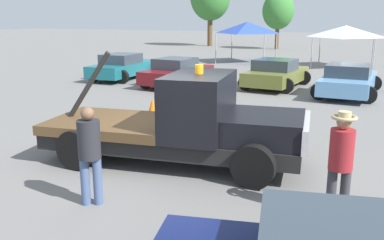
{
  "coord_description": "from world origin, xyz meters",
  "views": [
    {
      "loc": [
        4.24,
        -8.37,
        3.3
      ],
      "look_at": [
        0.5,
        0.0,
        1.05
      ],
      "focal_mm": 40.0,
      "sensor_mm": 36.0,
      "label": 1
    }
  ],
  "objects_px": {
    "canopy_tent_white": "(346,31)",
    "parked_car_skyblue": "(348,80)",
    "person_near_truck": "(341,156)",
    "person_at_hood": "(89,149)",
    "canopy_tent_blue": "(247,28)",
    "traffic_cone": "(153,107)",
    "parked_car_teal": "(123,67)",
    "parked_car_maroon": "(177,72)",
    "tree_left": "(278,11)",
    "tow_truck": "(187,125)",
    "parked_car_olive": "(276,74)"
  },
  "relations": [
    {
      "from": "parked_car_skyblue",
      "to": "parked_car_teal",
      "type": "bearing_deg",
      "value": 90.67
    },
    {
      "from": "person_near_truck",
      "to": "canopy_tent_white",
      "type": "relative_size",
      "value": 0.5
    },
    {
      "from": "person_at_hood",
      "to": "parked_car_teal",
      "type": "distance_m",
      "value": 15.81
    },
    {
      "from": "canopy_tent_blue",
      "to": "traffic_cone",
      "type": "relative_size",
      "value": 6.39
    },
    {
      "from": "parked_car_maroon",
      "to": "tow_truck",
      "type": "bearing_deg",
      "value": -147.89
    },
    {
      "from": "parked_car_maroon",
      "to": "canopy_tent_blue",
      "type": "xyz_separation_m",
      "value": [
        -0.05,
        11.51,
        1.81
      ]
    },
    {
      "from": "parked_car_olive",
      "to": "tree_left",
      "type": "height_order",
      "value": "tree_left"
    },
    {
      "from": "parked_car_skyblue",
      "to": "canopy_tent_white",
      "type": "height_order",
      "value": "canopy_tent_white"
    },
    {
      "from": "canopy_tent_white",
      "to": "parked_car_skyblue",
      "type": "bearing_deg",
      "value": -83.89
    },
    {
      "from": "tree_left",
      "to": "person_at_hood",
      "type": "bearing_deg",
      "value": -81.74
    },
    {
      "from": "canopy_tent_blue",
      "to": "canopy_tent_white",
      "type": "bearing_deg",
      "value": -2.42
    },
    {
      "from": "person_at_hood",
      "to": "parked_car_olive",
      "type": "xyz_separation_m",
      "value": [
        -0.0,
        14.02,
        -0.38
      ]
    },
    {
      "from": "parked_car_teal",
      "to": "canopy_tent_white",
      "type": "distance_m",
      "value": 14.61
    },
    {
      "from": "person_near_truck",
      "to": "person_at_hood",
      "type": "bearing_deg",
      "value": 91.93
    },
    {
      "from": "parked_car_teal",
      "to": "canopy_tent_white",
      "type": "relative_size",
      "value": 1.3
    },
    {
      "from": "traffic_cone",
      "to": "tree_left",
      "type": "bearing_deg",
      "value": 95.37
    },
    {
      "from": "tree_left",
      "to": "traffic_cone",
      "type": "xyz_separation_m",
      "value": [
        2.88,
        -30.63,
        -3.46
      ]
    },
    {
      "from": "canopy_tent_blue",
      "to": "tree_left",
      "type": "distance_m",
      "value": 13.4
    },
    {
      "from": "canopy_tent_white",
      "to": "tree_left",
      "type": "height_order",
      "value": "tree_left"
    },
    {
      "from": "person_near_truck",
      "to": "tree_left",
      "type": "height_order",
      "value": "tree_left"
    },
    {
      "from": "person_at_hood",
      "to": "parked_car_skyblue",
      "type": "height_order",
      "value": "person_at_hood"
    },
    {
      "from": "tree_left",
      "to": "parked_car_skyblue",
      "type": "bearing_deg",
      "value": -70.2
    },
    {
      "from": "tow_truck",
      "to": "parked_car_teal",
      "type": "relative_size",
      "value": 1.31
    },
    {
      "from": "canopy_tent_blue",
      "to": "traffic_cone",
      "type": "xyz_separation_m",
      "value": [
        1.95,
        -17.32,
        -2.2
      ]
    },
    {
      "from": "tow_truck",
      "to": "parked_car_teal",
      "type": "bearing_deg",
      "value": 120.66
    },
    {
      "from": "person_near_truck",
      "to": "parked_car_maroon",
      "type": "xyz_separation_m",
      "value": [
        -8.5,
        11.35,
        -0.43
      ]
    },
    {
      "from": "person_near_truck",
      "to": "canopy_tent_white",
      "type": "height_order",
      "value": "canopy_tent_white"
    },
    {
      "from": "person_at_hood",
      "to": "canopy_tent_blue",
      "type": "bearing_deg",
      "value": -18.51
    },
    {
      "from": "canopy_tent_blue",
      "to": "canopy_tent_white",
      "type": "relative_size",
      "value": 0.97
    },
    {
      "from": "tow_truck",
      "to": "canopy_tent_blue",
      "type": "height_order",
      "value": "canopy_tent_blue"
    },
    {
      "from": "parked_car_teal",
      "to": "parked_car_maroon",
      "type": "relative_size",
      "value": 1.07
    },
    {
      "from": "parked_car_skyblue",
      "to": "canopy_tent_blue",
      "type": "bearing_deg",
      "value": 37.76
    },
    {
      "from": "parked_car_teal",
      "to": "tree_left",
      "type": "bearing_deg",
      "value": -8.43
    },
    {
      "from": "canopy_tent_blue",
      "to": "tow_truck",
      "type": "bearing_deg",
      "value": -76.5
    },
    {
      "from": "parked_car_teal",
      "to": "person_at_hood",
      "type": "bearing_deg",
      "value": -151.04
    },
    {
      "from": "person_near_truck",
      "to": "person_at_hood",
      "type": "height_order",
      "value": "person_near_truck"
    },
    {
      "from": "parked_car_olive",
      "to": "tree_left",
      "type": "distance_m",
      "value": 24.21
    },
    {
      "from": "person_near_truck",
      "to": "parked_car_maroon",
      "type": "bearing_deg",
      "value": 21.79
    },
    {
      "from": "tow_truck",
      "to": "person_near_truck",
      "type": "bearing_deg",
      "value": -30.88
    },
    {
      "from": "parked_car_teal",
      "to": "canopy_tent_blue",
      "type": "relative_size",
      "value": 1.33
    },
    {
      "from": "person_near_truck",
      "to": "parked_car_teal",
      "type": "distance_m",
      "value": 17.33
    },
    {
      "from": "parked_car_teal",
      "to": "parked_car_maroon",
      "type": "xyz_separation_m",
      "value": [
        3.68,
        -0.96,
        -0.0
      ]
    },
    {
      "from": "tow_truck",
      "to": "traffic_cone",
      "type": "xyz_separation_m",
      "value": [
        -3.2,
        4.12,
        -0.65
      ]
    },
    {
      "from": "person_near_truck",
      "to": "parked_car_olive",
      "type": "bearing_deg",
      "value": 2.57
    },
    {
      "from": "parked_car_teal",
      "to": "person_near_truck",
      "type": "bearing_deg",
      "value": -137.3
    },
    {
      "from": "parked_car_maroon",
      "to": "parked_car_olive",
      "type": "relative_size",
      "value": 1.0
    },
    {
      "from": "parked_car_maroon",
      "to": "parked_car_skyblue",
      "type": "relative_size",
      "value": 0.92
    },
    {
      "from": "person_near_truck",
      "to": "person_at_hood",
      "type": "xyz_separation_m",
      "value": [
        -4.05,
        -1.24,
        -0.04
      ]
    },
    {
      "from": "parked_car_maroon",
      "to": "parked_car_skyblue",
      "type": "bearing_deg",
      "value": -80.09
    },
    {
      "from": "parked_car_teal",
      "to": "canopy_tent_white",
      "type": "xyz_separation_m",
      "value": [
        10.26,
        10.27,
        1.65
      ]
    }
  ]
}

